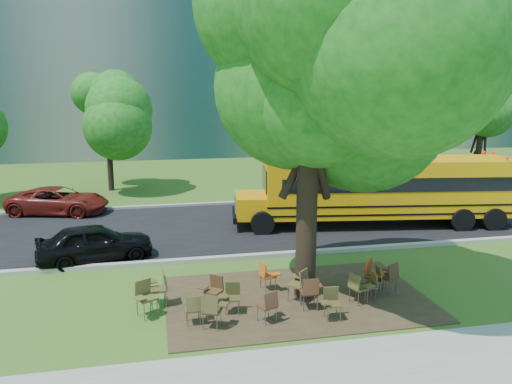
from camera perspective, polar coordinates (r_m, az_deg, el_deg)
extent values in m
plane|color=#34541A|center=(14.10, 0.01, -11.62)|extent=(160.00, 160.00, 0.00)
cube|color=#382819|center=(13.87, 4.58, -11.99)|extent=(7.00, 4.50, 0.03)
cube|color=black|center=(20.62, -3.99, -4.01)|extent=(80.00, 8.00, 0.04)
cube|color=gray|center=(16.82, -2.10, -7.45)|extent=(80.00, 0.25, 0.14)
cube|color=gray|center=(24.55, -5.30, -1.37)|extent=(80.00, 0.25, 0.14)
cube|color=slate|center=(49.27, -18.84, 17.35)|extent=(38.00, 16.00, 22.00)
cube|color=slate|center=(57.68, 16.66, 18.05)|extent=(30.00, 16.00, 25.00)
cylinder|color=black|center=(29.03, -16.37, 3.59)|extent=(0.32, 0.32, 3.50)
sphere|color=#135112|center=(28.81, -16.65, 8.46)|extent=(4.80, 4.80, 4.80)
cylinder|color=black|center=(28.94, 9.92, 4.56)|extent=(0.38, 0.38, 4.20)
sphere|color=#135112|center=(28.73, 10.13, 10.39)|extent=(5.60, 5.60, 5.60)
cylinder|color=black|center=(31.96, 24.07, 3.84)|extent=(0.34, 0.34, 3.60)
sphere|color=#135112|center=(31.76, 24.45, 8.40)|extent=(5.00, 5.00, 5.00)
cylinder|color=black|center=(13.33, 5.82, -1.87)|extent=(0.56, 0.56, 4.94)
sphere|color=#135112|center=(12.97, 6.15, 13.56)|extent=(7.20, 7.20, 7.20)
cube|color=orange|center=(21.32, 14.90, 0.65)|extent=(10.47, 3.76, 2.28)
cube|color=black|center=(21.36, 15.64, 1.33)|extent=(9.92, 3.72, 0.56)
cube|color=orange|center=(20.40, -0.61, -1.51)|extent=(1.49, 2.20, 0.88)
cube|color=black|center=(21.43, 14.82, -0.88)|extent=(10.49, 3.79, 0.07)
cube|color=black|center=(21.51, 14.77, -1.77)|extent=(10.49, 3.79, 0.07)
cylinder|color=black|center=(19.41, 0.76, -3.61)|extent=(0.96, 0.41, 0.93)
cylinder|color=black|center=(21.66, 0.29, -2.00)|extent=(0.96, 0.41, 0.93)
cylinder|color=black|center=(21.54, 22.55, -2.98)|extent=(0.96, 0.41, 0.93)
cylinder|color=black|center=(23.59, 20.09, -1.59)|extent=(0.96, 0.41, 0.93)
cylinder|color=black|center=(22.15, 25.58, -2.86)|extent=(0.96, 0.41, 0.93)
cylinder|color=black|center=(24.14, 22.93, -1.51)|extent=(0.96, 0.41, 0.93)
cube|color=brown|center=(12.38, -7.22, -13.13)|extent=(0.38, 0.36, 0.04)
cube|color=brown|center=(12.15, -7.16, -12.61)|extent=(0.36, 0.09, 0.36)
cube|color=brown|center=(12.47, -6.30, -12.38)|extent=(0.20, 0.25, 0.03)
cylinder|color=slate|center=(12.59, -7.97, -13.72)|extent=(0.02, 0.02, 0.40)
cylinder|color=slate|center=(12.34, -6.40, -14.21)|extent=(0.02, 0.02, 0.40)
cube|color=#453B1E|center=(12.12, -5.06, -13.37)|extent=(0.55, 0.54, 0.05)
cube|color=#453B1E|center=(11.87, -5.33, -12.76)|extent=(0.41, 0.25, 0.40)
cube|color=#453B1E|center=(12.13, -3.76, -12.70)|extent=(0.31, 0.35, 0.03)
cylinder|color=slate|center=(12.41, -5.59, -13.91)|extent=(0.02, 0.02, 0.45)
cylinder|color=slate|center=(12.03, -4.47, -14.76)|extent=(0.02, 0.02, 0.45)
cube|color=#4F2D1C|center=(12.36, 1.26, -12.89)|extent=(0.52, 0.51, 0.05)
cube|color=#4F2D1C|center=(12.15, 1.76, -12.26)|extent=(0.39, 0.24, 0.39)
cube|color=#4F2D1C|center=(12.54, 1.76, -11.95)|extent=(0.30, 0.33, 0.03)
cylinder|color=slate|center=(12.49, 0.17, -13.73)|extent=(0.02, 0.02, 0.43)
cylinder|color=slate|center=(12.43, 2.34, -13.87)|extent=(0.02, 0.02, 0.43)
cube|color=#413F1C|center=(12.83, -2.70, -12.05)|extent=(0.46, 0.44, 0.05)
cube|color=#413F1C|center=(12.90, -2.67, -10.93)|extent=(0.38, 0.16, 0.37)
cube|color=#413F1C|center=(12.68, -3.76, -11.81)|extent=(0.25, 0.29, 0.03)
cylinder|color=slate|center=(12.77, -2.01, -13.19)|extent=(0.02, 0.02, 0.41)
cylinder|color=slate|center=(13.07, -3.36, -12.60)|extent=(0.02, 0.02, 0.41)
cube|color=#452818|center=(13.10, 6.11, -11.35)|extent=(0.48, 0.46, 0.05)
cube|color=#452818|center=(12.84, 6.30, -10.74)|extent=(0.42, 0.14, 0.41)
cube|color=#452818|center=(13.23, 7.06, -10.55)|extent=(0.26, 0.31, 0.03)
cylinder|color=slate|center=(13.32, 5.17, -12.03)|extent=(0.02, 0.02, 0.46)
cylinder|color=slate|center=(13.07, 7.02, -12.54)|extent=(0.02, 0.02, 0.46)
cube|color=#4B3E20|center=(12.62, 8.74, -12.56)|extent=(0.42, 0.41, 0.05)
cube|color=#4B3E20|center=(12.68, 8.56, -11.41)|extent=(0.38, 0.12, 0.38)
cube|color=#4B3E20|center=(12.40, 7.89, -12.42)|extent=(0.23, 0.28, 0.03)
cylinder|color=slate|center=(12.61, 9.62, -13.67)|extent=(0.02, 0.02, 0.42)
cylinder|color=slate|center=(12.80, 7.80, -13.20)|extent=(0.02, 0.02, 0.42)
cube|color=#4D4321|center=(13.91, 12.74, -10.46)|extent=(0.37, 0.38, 0.04)
cube|color=#4D4321|center=(13.90, 13.39, -9.64)|extent=(0.09, 0.36, 0.36)
cube|color=#4D4321|center=(14.01, 11.94, -9.79)|extent=(0.26, 0.20, 0.03)
cylinder|color=slate|center=(13.80, 12.36, -11.53)|extent=(0.02, 0.02, 0.40)
cylinder|color=slate|center=(14.17, 13.04, -10.93)|extent=(0.02, 0.02, 0.40)
cube|color=brown|center=(13.65, 11.67, -10.70)|extent=(0.51, 0.52, 0.05)
cube|color=brown|center=(13.45, 11.16, -10.03)|extent=(0.22, 0.40, 0.39)
cube|color=brown|center=(13.54, 12.80, -10.40)|extent=(0.33, 0.29, 0.03)
cylinder|color=slate|center=(13.94, 11.66, -11.17)|extent=(0.02, 0.02, 0.44)
cylinder|color=slate|center=(13.51, 11.61, -11.93)|extent=(0.02, 0.02, 0.44)
cube|color=#46401E|center=(13.43, -11.14, -10.86)|extent=(0.46, 0.48, 0.05)
cube|color=#46401E|center=(13.36, -10.35, -9.88)|extent=(0.13, 0.43, 0.43)
cube|color=#46401E|center=(13.61, -11.89, -10.01)|extent=(0.31, 0.26, 0.03)
cylinder|color=slate|center=(13.35, -11.81, -12.15)|extent=(0.03, 0.03, 0.48)
cylinder|color=slate|center=(13.70, -10.41, -11.45)|extent=(0.03, 0.03, 0.48)
cube|color=#4F331C|center=(13.24, -4.88, -11.24)|extent=(0.55, 0.55, 0.05)
cube|color=#4F331C|center=(13.29, -4.51, -10.15)|extent=(0.36, 0.31, 0.38)
cube|color=#4F331C|center=(13.20, -6.06, -10.79)|extent=(0.33, 0.34, 0.03)
cylinder|color=slate|center=(13.12, -4.61, -12.48)|extent=(0.02, 0.02, 0.43)
cylinder|color=slate|center=(13.53, -5.11, -11.72)|extent=(0.02, 0.02, 0.43)
cube|color=#C05214|center=(14.23, 1.39, -9.57)|extent=(0.45, 0.47, 0.05)
cube|color=#C05214|center=(14.09, 0.77, -8.89)|extent=(0.17, 0.39, 0.38)
cube|color=#C05214|center=(14.05, 2.29, -9.36)|extent=(0.30, 0.26, 0.03)
cylinder|color=slate|center=(14.50, 1.68, -10.04)|extent=(0.02, 0.02, 0.42)
cylinder|color=slate|center=(14.11, 1.08, -10.68)|extent=(0.02, 0.02, 0.42)
cube|color=brown|center=(13.53, 4.77, -10.51)|extent=(0.61, 0.61, 0.05)
cube|color=brown|center=(13.36, 5.52, -9.74)|extent=(0.37, 0.37, 0.42)
cube|color=brown|center=(13.76, 4.73, -9.56)|extent=(0.37, 0.37, 0.03)
cylinder|color=slate|center=(13.55, 3.71, -11.54)|extent=(0.03, 0.03, 0.48)
cylinder|color=slate|center=(13.69, 5.79, -11.33)|extent=(0.03, 0.03, 0.48)
cube|color=#AE4012|center=(14.46, 13.44, -9.27)|extent=(0.62, 0.62, 0.05)
cube|color=#AE4012|center=(14.44, 12.75, -8.27)|extent=(0.37, 0.38, 0.43)
cube|color=#AE4012|center=(14.15, 13.70, -9.21)|extent=(0.38, 0.38, 0.03)
cylinder|color=slate|center=(14.66, 14.32, -10.04)|extent=(0.03, 0.03, 0.48)
cylinder|color=slate|center=(14.44, 12.46, -10.28)|extent=(0.03, 0.03, 0.48)
cube|color=#412617|center=(14.53, 14.81, -9.37)|extent=(0.56, 0.55, 0.05)
cube|color=#412617|center=(14.35, 15.44, -8.72)|extent=(0.41, 0.27, 0.41)
cube|color=#412617|center=(14.75, 14.96, -8.55)|extent=(0.33, 0.35, 0.03)
cylinder|color=slate|center=(14.58, 13.80, -10.20)|extent=(0.02, 0.02, 0.46)
cylinder|color=slate|center=(14.65, 15.72, -10.20)|extent=(0.02, 0.02, 0.46)
cube|color=#483C1F|center=(14.23, 13.16, -9.81)|extent=(0.43, 0.44, 0.05)
cube|color=#483C1F|center=(14.21, 13.88, -8.94)|extent=(0.13, 0.40, 0.39)
cube|color=#483C1F|center=(14.35, 12.35, -9.08)|extent=(0.29, 0.24, 0.03)
cylinder|color=slate|center=(14.11, 12.70, -10.93)|extent=(0.02, 0.02, 0.44)
cylinder|color=slate|center=(14.51, 13.53, -10.33)|extent=(0.02, 0.02, 0.44)
cube|color=brown|center=(12.95, -12.37, -11.78)|extent=(0.60, 0.59, 0.05)
cube|color=brown|center=(13.02, -12.82, -10.56)|extent=(0.42, 0.29, 0.43)
cube|color=brown|center=(12.67, -13.11, -11.72)|extent=(0.35, 0.37, 0.03)
cylinder|color=slate|center=(12.98, -11.22, -12.83)|extent=(0.03, 0.03, 0.48)
cylinder|color=slate|center=(13.12, -13.42, -12.65)|extent=(0.03, 0.03, 0.48)
imported|color=black|center=(17.31, -17.92, -5.52)|extent=(3.93, 2.25, 1.26)
imported|color=#5E1410|center=(24.37, -21.64, -0.93)|extent=(4.80, 3.11, 1.23)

